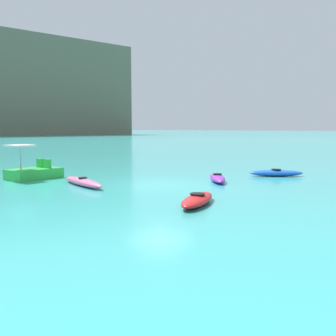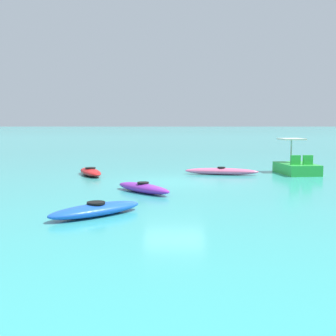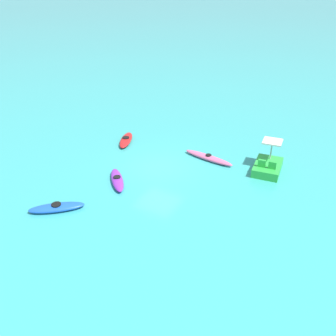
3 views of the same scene
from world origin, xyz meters
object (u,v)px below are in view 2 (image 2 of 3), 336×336
Objects in this scene: kayak_red at (90,172)px; kayak_blue at (96,210)px; kayak_pink at (221,171)px; pedal_boat_green at (296,167)px; kayak_purple at (143,188)px.

kayak_blue is (8.47, 1.78, -0.00)m from kayak_red.
kayak_red and kayak_pink have the same top height.
kayak_red is 6.14m from kayak_pink.
kayak_red is 1.07× the size of kayak_blue.
kayak_pink is 9.77m from kayak_blue.
kayak_blue is 0.98× the size of pedal_boat_green.
kayak_red is at bearing -168.14° from kayak_blue.
kayak_purple and kayak_pink have the same top height.
kayak_purple and kayak_red have the same top height.
kayak_pink is (-0.28, 6.13, -0.00)m from kayak_red.
kayak_blue is at bearing 11.86° from kayak_red.
kayak_red is 0.77× the size of kayak_pink.
kayak_red is at bearing -149.96° from kayak_purple.
kayak_pink is at bearing 153.56° from kayak_blue.
kayak_purple is 3.81m from kayak_blue.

